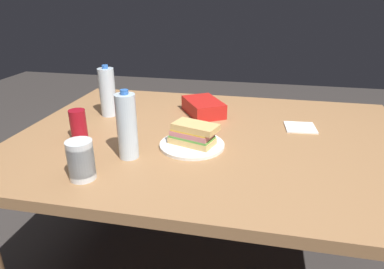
{
  "coord_description": "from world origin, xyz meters",
  "views": [
    {
      "loc": [
        0.17,
        -1.29,
        1.32
      ],
      "look_at": [
        -0.07,
        -0.13,
        0.82
      ],
      "focal_mm": 31.31,
      "sensor_mm": 36.0,
      "label": 1
    }
  ],
  "objects_px": {
    "plastic_cup_stack": "(81,160)",
    "sandwich": "(193,134)",
    "dining_table": "(213,152)",
    "chip_bag": "(203,107)",
    "paper_plate": "(192,145)",
    "soda_can_red": "(78,124)",
    "water_bottle_tall": "(127,126)",
    "water_bottle_spare": "(108,92)"
  },
  "relations": [
    {
      "from": "paper_plate",
      "to": "plastic_cup_stack",
      "type": "distance_m",
      "value": 0.43
    },
    {
      "from": "sandwich",
      "to": "water_bottle_spare",
      "type": "bearing_deg",
      "value": 150.0
    },
    {
      "from": "paper_plate",
      "to": "chip_bag",
      "type": "distance_m",
      "value": 0.39
    },
    {
      "from": "sandwich",
      "to": "soda_can_red",
      "type": "bearing_deg",
      "value": -177.96
    },
    {
      "from": "water_bottle_tall",
      "to": "plastic_cup_stack",
      "type": "distance_m",
      "value": 0.2
    },
    {
      "from": "paper_plate",
      "to": "water_bottle_tall",
      "type": "distance_m",
      "value": 0.27
    },
    {
      "from": "paper_plate",
      "to": "dining_table",
      "type": "bearing_deg",
      "value": 62.48
    },
    {
      "from": "dining_table",
      "to": "sandwich",
      "type": "relative_size",
      "value": 8.13
    },
    {
      "from": "paper_plate",
      "to": "soda_can_red",
      "type": "relative_size",
      "value": 2.08
    },
    {
      "from": "sandwich",
      "to": "soda_can_red",
      "type": "relative_size",
      "value": 1.66
    },
    {
      "from": "paper_plate",
      "to": "sandwich",
      "type": "distance_m",
      "value": 0.05
    },
    {
      "from": "chip_bag",
      "to": "plastic_cup_stack",
      "type": "bearing_deg",
      "value": 126.99
    },
    {
      "from": "paper_plate",
      "to": "plastic_cup_stack",
      "type": "bearing_deg",
      "value": -133.59
    },
    {
      "from": "dining_table",
      "to": "chip_bag",
      "type": "bearing_deg",
      "value": 109.47
    },
    {
      "from": "sandwich",
      "to": "soda_can_red",
      "type": "xyz_separation_m",
      "value": [
        -0.47,
        -0.02,
        0.01
      ]
    },
    {
      "from": "chip_bag",
      "to": "water_bottle_spare",
      "type": "height_order",
      "value": "water_bottle_spare"
    },
    {
      "from": "chip_bag",
      "to": "dining_table",
      "type": "bearing_deg",
      "value": 167.89
    },
    {
      "from": "paper_plate",
      "to": "sandwich",
      "type": "xyz_separation_m",
      "value": [
        0.0,
        0.0,
        0.05
      ]
    },
    {
      "from": "dining_table",
      "to": "water_bottle_tall",
      "type": "xyz_separation_m",
      "value": [
        -0.27,
        -0.26,
        0.2
      ]
    },
    {
      "from": "paper_plate",
      "to": "water_bottle_spare",
      "type": "bearing_deg",
      "value": 149.72
    },
    {
      "from": "dining_table",
      "to": "chip_bag",
      "type": "relative_size",
      "value": 7.16
    },
    {
      "from": "sandwich",
      "to": "paper_plate",
      "type": "bearing_deg",
      "value": -171.01
    },
    {
      "from": "water_bottle_spare",
      "to": "dining_table",
      "type": "bearing_deg",
      "value": -15.14
    },
    {
      "from": "plastic_cup_stack",
      "to": "water_bottle_tall",
      "type": "bearing_deg",
      "value": 63.27
    },
    {
      "from": "dining_table",
      "to": "sandwich",
      "type": "distance_m",
      "value": 0.19
    },
    {
      "from": "paper_plate",
      "to": "soda_can_red",
      "type": "xyz_separation_m",
      "value": [
        -0.47,
        -0.02,
        0.06
      ]
    },
    {
      "from": "soda_can_red",
      "to": "water_bottle_tall",
      "type": "xyz_separation_m",
      "value": [
        0.26,
        -0.12,
        0.06
      ]
    },
    {
      "from": "paper_plate",
      "to": "water_bottle_spare",
      "type": "xyz_separation_m",
      "value": [
        -0.47,
        0.27,
        0.11
      ]
    },
    {
      "from": "soda_can_red",
      "to": "water_bottle_tall",
      "type": "distance_m",
      "value": 0.29
    },
    {
      "from": "plastic_cup_stack",
      "to": "sandwich",
      "type": "bearing_deg",
      "value": 46.07
    },
    {
      "from": "chip_bag",
      "to": "water_bottle_tall",
      "type": "relative_size",
      "value": 0.91
    },
    {
      "from": "soda_can_red",
      "to": "chip_bag",
      "type": "height_order",
      "value": "soda_can_red"
    },
    {
      "from": "water_bottle_spare",
      "to": "chip_bag",
      "type": "bearing_deg",
      "value": 13.75
    },
    {
      "from": "chip_bag",
      "to": "plastic_cup_stack",
      "type": "distance_m",
      "value": 0.75
    },
    {
      "from": "water_bottle_tall",
      "to": "plastic_cup_stack",
      "type": "bearing_deg",
      "value": -116.73
    },
    {
      "from": "soda_can_red",
      "to": "water_bottle_spare",
      "type": "bearing_deg",
      "value": 90.28
    },
    {
      "from": "sandwich",
      "to": "water_bottle_spare",
      "type": "distance_m",
      "value": 0.55
    },
    {
      "from": "paper_plate",
      "to": "plastic_cup_stack",
      "type": "relative_size",
      "value": 1.93
    },
    {
      "from": "dining_table",
      "to": "plastic_cup_stack",
      "type": "xyz_separation_m",
      "value": [
        -0.36,
        -0.44,
        0.14
      ]
    },
    {
      "from": "paper_plate",
      "to": "sandwich",
      "type": "bearing_deg",
      "value": 8.99
    },
    {
      "from": "water_bottle_tall",
      "to": "paper_plate",
      "type": "bearing_deg",
      "value": 33.02
    },
    {
      "from": "dining_table",
      "to": "paper_plate",
      "type": "bearing_deg",
      "value": -117.52
    }
  ]
}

